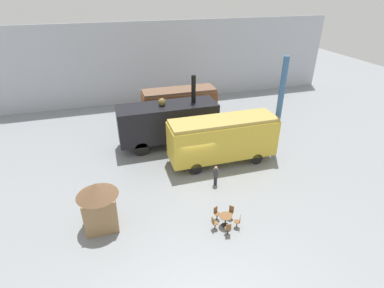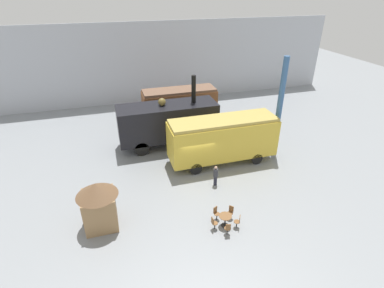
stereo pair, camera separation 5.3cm
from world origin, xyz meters
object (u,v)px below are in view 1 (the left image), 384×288
object	(u,v)px
passenger_coach_wooden	(179,103)
steam_locomotive	(168,121)
passenger_coach_vintage	(223,138)
cafe_table_near	(226,218)
cafe_chair_0	(238,221)
ticket_kiosk	(99,203)
visitor_person	(216,175)

from	to	relation	value
passenger_coach_wooden	steam_locomotive	xyz separation A→B (m)	(-2.16, -4.45, 0.19)
passenger_coach_vintage	cafe_table_near	world-z (taller)	passenger_coach_vintage
cafe_table_near	passenger_coach_wooden	bearing A→B (deg)	85.56
steam_locomotive	cafe_table_near	size ratio (longest dim) A/B	11.06
cafe_chair_0	ticket_kiosk	xyz separation A→B (m)	(-7.57, 2.48, 1.16)
cafe_table_near	visitor_person	distance (m)	4.06
visitor_person	ticket_kiosk	xyz separation A→B (m)	(-7.77, -1.85, 0.84)
visitor_person	ticket_kiosk	distance (m)	8.04
cafe_chair_0	passenger_coach_wooden	bearing A→B (deg)	-62.58
cafe_chair_0	visitor_person	size ratio (longest dim) A/B	0.56
passenger_coach_vintage	ticket_kiosk	distance (m)	10.49
steam_locomotive	cafe_chair_0	distance (m)	11.37
cafe_chair_0	steam_locomotive	bearing A→B (deg)	-52.29
cafe_table_near	ticket_kiosk	world-z (taller)	ticket_kiosk
passenger_coach_vintage	cafe_chair_0	distance (m)	7.58
steam_locomotive	cafe_table_near	bearing A→B (deg)	-84.79
steam_locomotive	cafe_table_near	distance (m)	10.93
cafe_table_near	ticket_kiosk	distance (m)	7.31
steam_locomotive	cafe_table_near	xyz separation A→B (m)	(0.98, -10.75, -1.70)
passenger_coach_wooden	passenger_coach_vintage	distance (m)	8.48
steam_locomotive	cafe_chair_0	size ratio (longest dim) A/B	9.58
cafe_table_near	passenger_coach_vintage	bearing A→B (deg)	70.21
passenger_coach_wooden	visitor_person	xyz separation A→B (m)	(-0.32, -11.24, -1.23)
passenger_coach_wooden	ticket_kiosk	xyz separation A→B (m)	(-8.09, -13.09, -0.39)
steam_locomotive	visitor_person	xyz separation A→B (m)	(1.84, -6.79, -1.42)
cafe_chair_0	ticket_kiosk	size ratio (longest dim) A/B	0.29
passenger_coach_wooden	visitor_person	world-z (taller)	passenger_coach_wooden
cafe_table_near	visitor_person	world-z (taller)	visitor_person
passenger_coach_vintage	cafe_chair_0	xyz separation A→B (m)	(-1.80, -7.19, -1.60)
passenger_coach_wooden	steam_locomotive	world-z (taller)	steam_locomotive
steam_locomotive	passenger_coach_vintage	distance (m)	5.22
steam_locomotive	cafe_table_near	world-z (taller)	steam_locomotive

